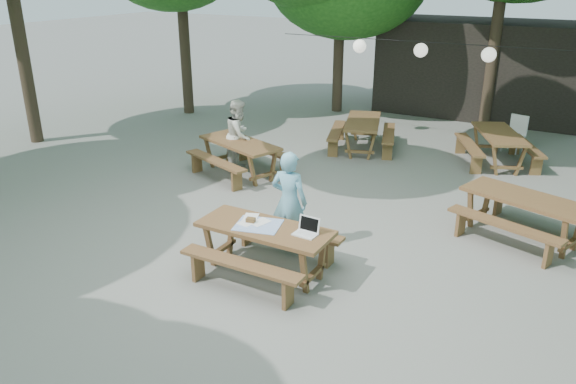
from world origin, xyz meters
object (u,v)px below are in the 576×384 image
(picnic_table_nw, at_px, (240,157))
(second_person, at_px, (239,135))
(plastic_chair, at_px, (513,142))
(main_picnic_table, at_px, (265,249))
(woman, at_px, (289,202))

(picnic_table_nw, bearing_deg, second_person, 144.35)
(second_person, distance_m, plastic_chair, 6.83)
(second_person, bearing_deg, main_picnic_table, -157.51)
(main_picnic_table, height_order, woman, woman)
(main_picnic_table, height_order, second_person, second_person)
(woman, relative_size, second_person, 1.03)
(picnic_table_nw, distance_m, woman, 3.75)
(woman, distance_m, plastic_chair, 7.67)
(woman, bearing_deg, main_picnic_table, 90.26)
(picnic_table_nw, xyz_separation_m, plastic_chair, (5.00, 4.68, -0.13))
(main_picnic_table, relative_size, second_person, 1.25)
(main_picnic_table, xyz_separation_m, plastic_chair, (2.27, 8.13, -0.13))
(woman, bearing_deg, plastic_chair, -111.49)
(woman, xyz_separation_m, plastic_chair, (2.33, 7.28, -0.57))
(main_picnic_table, bearing_deg, second_person, 128.14)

